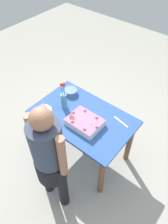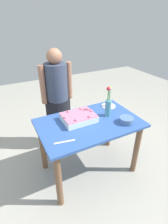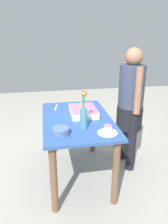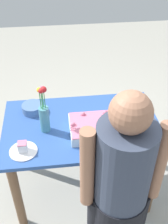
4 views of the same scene
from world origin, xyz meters
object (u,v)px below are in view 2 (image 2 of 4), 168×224
object	(u,v)px
serving_plate_with_slice	(109,105)
person_standing	(57,96)
cake_knife	(65,142)
fruit_bowl	(126,120)
flower_vase	(108,105)
sheet_cake	(79,117)

from	to	relation	value
serving_plate_with_slice	person_standing	bearing A→B (deg)	-38.24
cake_knife	fruit_bowl	xyz separation A→B (m)	(-0.76, 0.00, 0.03)
flower_vase	person_standing	bearing A→B (deg)	-57.53
sheet_cake	cake_knife	world-z (taller)	sheet_cake
serving_plate_with_slice	person_standing	size ratio (longest dim) A/B	0.13
fruit_bowl	person_standing	bearing A→B (deg)	-59.79
person_standing	fruit_bowl	bearing A→B (deg)	30.21
serving_plate_with_slice	cake_knife	distance (m)	0.93
cake_knife	flower_vase	world-z (taller)	flower_vase
sheet_cake	cake_knife	distance (m)	0.42
sheet_cake	flower_vase	size ratio (longest dim) A/B	1.00
flower_vase	sheet_cake	bearing A→B (deg)	-9.42
sheet_cake	cake_knife	xyz separation A→B (m)	(0.30, 0.29, -0.04)
serving_plate_with_slice	fruit_bowl	distance (m)	0.44
flower_vase	cake_knife	bearing A→B (deg)	19.42
flower_vase	fruit_bowl	distance (m)	0.28
sheet_cake	cake_knife	bearing A→B (deg)	44.74
cake_knife	serving_plate_with_slice	bearing A→B (deg)	-141.38
flower_vase	person_standing	xyz separation A→B (m)	(0.41, -0.65, -0.05)
serving_plate_with_slice	flower_vase	size ratio (longest dim) A/B	0.50
cake_knife	person_standing	size ratio (longest dim) A/B	0.14
sheet_cake	fruit_bowl	world-z (taller)	sheet_cake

